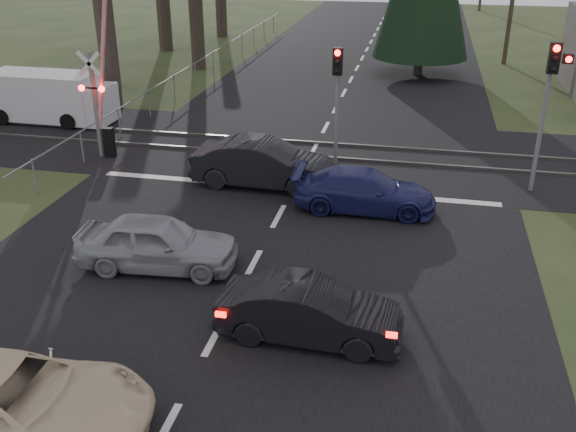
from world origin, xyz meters
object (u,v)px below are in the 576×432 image
(silver_car, at_px, (157,243))
(traffic_signal_right, at_px, (550,90))
(dark_hatchback, at_px, (310,312))
(blue_sedan, at_px, (364,191))
(dark_car_far, at_px, (263,164))
(white_van, at_px, (53,97))
(traffic_signal_center, at_px, (337,86))
(cream_coupe, at_px, (7,402))
(crossing_signal, at_px, (101,102))

(silver_car, bearing_deg, traffic_signal_right, -59.00)
(dark_hatchback, relative_size, silver_car, 0.95)
(blue_sedan, bearing_deg, traffic_signal_right, -65.31)
(dark_car_far, bearing_deg, white_van, 65.32)
(white_van, bearing_deg, silver_car, -49.32)
(traffic_signal_center, relative_size, cream_coupe, 0.84)
(traffic_signal_right, relative_size, dark_hatchback, 1.24)
(traffic_signal_center, height_order, white_van, traffic_signal_center)
(crossing_signal, xyz_separation_m, dark_car_far, (6.28, -1.55, -1.30))
(traffic_signal_center, xyz_separation_m, blue_sedan, (1.39, -3.68, -2.19))
(dark_car_far, height_order, white_van, white_van)
(silver_car, bearing_deg, traffic_signal_center, -26.24)
(crossing_signal, height_order, traffic_signal_center, crossing_signal)
(blue_sedan, bearing_deg, cream_coupe, 154.00)
(traffic_signal_right, height_order, dark_hatchback, traffic_signal_right)
(crossing_signal, distance_m, silver_car, 8.98)
(crossing_signal, bearing_deg, blue_sedan, -16.08)
(crossing_signal, height_order, traffic_signal_right, crossing_signal)
(traffic_signal_right, relative_size, traffic_signal_center, 1.15)
(traffic_signal_right, xyz_separation_m, traffic_signal_center, (-6.55, 1.20, -0.51))
(crossing_signal, relative_size, dark_car_far, 1.51)
(crossing_signal, relative_size, blue_sedan, 1.65)
(traffic_signal_center, relative_size, blue_sedan, 0.97)
(dark_hatchback, bearing_deg, traffic_signal_right, -29.85)
(white_van, bearing_deg, blue_sedan, -24.25)
(dark_hatchback, xyz_separation_m, dark_car_far, (-2.94, 7.95, 0.13))
(traffic_signal_right, xyz_separation_m, blue_sedan, (-5.15, -2.47, -2.70))
(crossing_signal, height_order, dark_car_far, crossing_signal)
(cream_coupe, xyz_separation_m, dark_hatchback, (4.43, 3.73, -0.05))
(traffic_signal_center, height_order, dark_car_far, traffic_signal_center)
(cream_coupe, bearing_deg, dark_car_far, -9.00)
(traffic_signal_right, distance_m, dark_hatchback, 11.09)
(blue_sedan, bearing_deg, traffic_signal_center, 19.79)
(traffic_signal_center, bearing_deg, crossing_signal, -173.85)
(crossing_signal, bearing_deg, traffic_signal_center, 6.15)
(traffic_signal_right, distance_m, dark_car_far, 9.00)
(crossing_signal, distance_m, cream_coupe, 14.14)
(dark_car_far, bearing_deg, cream_coupe, 174.72)
(dark_hatchback, xyz_separation_m, blue_sedan, (0.45, 6.71, -0.01))
(crossing_signal, xyz_separation_m, white_van, (-4.20, 3.71, -1.00))
(cream_coupe, relative_size, white_van, 0.91)
(traffic_signal_right, xyz_separation_m, cream_coupe, (-10.03, -12.92, -2.64))
(crossing_signal, xyz_separation_m, silver_car, (5.00, -7.32, -1.38))
(crossing_signal, distance_m, traffic_signal_center, 8.36)
(crossing_signal, bearing_deg, cream_coupe, -70.10)
(dark_hatchback, height_order, white_van, white_van)
(traffic_signal_center, xyz_separation_m, cream_coupe, (-3.49, -14.12, -2.13))
(dark_hatchback, xyz_separation_m, white_van, (-13.42, 13.21, 0.43))
(traffic_signal_right, relative_size, dark_car_far, 1.02)
(dark_car_far, bearing_deg, dark_hatchback, -157.69)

